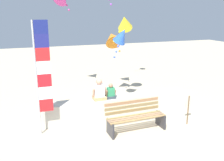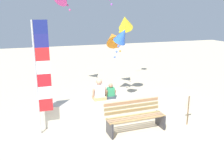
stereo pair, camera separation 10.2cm
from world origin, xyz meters
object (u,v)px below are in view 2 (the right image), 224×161
(kite_blue, at_px, (122,36))
(sign_post, at_px, (189,104))
(person_child, at_px, (111,92))
(kite_orange, at_px, (113,38))
(person_adult, at_px, (99,91))
(park_bench, at_px, (135,117))
(flag_banner, at_px, (41,72))
(kite_yellow, at_px, (125,22))

(kite_blue, distance_m, sign_post, 3.29)
(person_child, relative_size, sign_post, 0.45)
(kite_orange, distance_m, kite_blue, 1.14)
(person_adult, relative_size, person_child, 1.37)
(person_child, distance_m, sign_post, 2.53)
(park_bench, distance_m, flag_banner, 3.04)
(person_adult, height_order, person_child, person_adult)
(park_bench, distance_m, kite_blue, 3.04)
(person_adult, bearing_deg, person_child, 0.03)
(person_adult, xyz_separation_m, kite_orange, (1.18, 1.98, 1.52))
(person_child, relative_size, kite_yellow, 0.46)
(park_bench, height_order, kite_orange, kite_orange)
(person_child, bearing_deg, flag_banner, -167.59)
(flag_banner, distance_m, kite_orange, 3.93)
(kite_yellow, bearing_deg, person_child, -127.45)
(park_bench, xyz_separation_m, person_child, (-0.36, 1.19, 0.45))
(park_bench, height_order, flag_banner, flag_banner)
(kite_orange, bearing_deg, flag_banner, -140.48)
(park_bench, distance_m, kite_yellow, 3.74)
(flag_banner, distance_m, kite_yellow, 3.92)
(person_adult, distance_m, sign_post, 2.87)
(flag_banner, height_order, kite_orange, flag_banner)
(person_adult, xyz_separation_m, kite_yellow, (1.43, 1.34, 2.15))
(kite_orange, bearing_deg, park_bench, -97.48)
(kite_orange, xyz_separation_m, kite_blue, (-0.06, -1.13, 0.19))
(person_adult, bearing_deg, sign_post, -28.91)
(kite_orange, relative_size, kite_yellow, 0.88)
(sign_post, bearing_deg, person_adult, 151.09)
(person_adult, relative_size, sign_post, 0.62)
(person_adult, distance_m, flag_banner, 2.09)
(kite_orange, bearing_deg, kite_blue, -93.06)
(person_child, bearing_deg, kite_blue, 50.00)
(park_bench, bearing_deg, flag_banner, 164.81)
(park_bench, xyz_separation_m, kite_blue, (0.36, 2.05, 2.23))
(person_child, xyz_separation_m, kite_blue, (0.72, 0.86, 1.78))
(person_adult, xyz_separation_m, sign_post, (2.51, -1.38, -0.26))
(sign_post, bearing_deg, kite_orange, 111.49)
(kite_yellow, bearing_deg, kite_orange, 110.84)
(kite_orange, relative_size, kite_blue, 0.90)
(kite_orange, distance_m, kite_yellow, 0.94)
(person_adult, bearing_deg, kite_orange, 59.27)
(flag_banner, bearing_deg, sign_post, -11.71)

